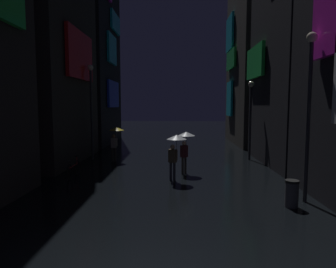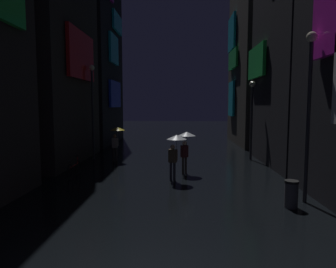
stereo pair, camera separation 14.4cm
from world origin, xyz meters
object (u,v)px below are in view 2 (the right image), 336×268
Objects in this scene: pedestrian_far_right_yellow at (117,134)px; trash_bin at (291,194)px; bicycle_parked_at_storefront at (74,169)px; streetlamp_right_far at (252,110)px; pedestrian_midstreet_centre_clear at (175,145)px; pedestrian_foreground_left_clear at (186,141)px; streetlamp_right_near at (309,99)px; streetlamp_left_far at (92,101)px.

trash_bin is at bearing -46.62° from pedestrian_far_right_yellow.
bicycle_parked_at_storefront is 11.11m from streetlamp_right_far.
pedestrian_far_right_yellow is 5.97m from pedestrian_midstreet_centre_clear.
streetlamp_right_near is (4.17, -4.36, 2.01)m from pedestrian_foreground_left_clear.
pedestrian_far_right_yellow is 0.43× the size of streetlamp_right_far.
pedestrian_far_right_yellow is 4.45m from bicycle_parked_at_storefront.
trash_bin is at bearing -24.43° from bicycle_parked_at_storefront.
streetlamp_left_far is at bearing 147.30° from pedestrian_foreground_left_clear.
pedestrian_far_right_yellow is 0.36× the size of streetlamp_left_far.
bicycle_parked_at_storefront is 1.96× the size of trash_bin.
streetlamp_right_near is at bearing -19.76° from bicycle_parked_at_storefront.
pedestrian_far_right_yellow is 1.00× the size of pedestrian_foreground_left_clear.
pedestrian_foreground_left_clear and pedestrian_midstreet_centre_clear have the same top height.
streetlamp_right_far is at bearing 85.51° from trash_bin.
pedestrian_foreground_left_clear is at bearing 9.50° from bicycle_parked_at_storefront.
pedestrian_foreground_left_clear is (4.20, -3.17, 0.00)m from pedestrian_far_right_yellow.
streetlamp_left_far is at bearing 140.99° from streetlamp_right_near.
streetlamp_right_near is at bearing 40.35° from trash_bin.
bicycle_parked_at_storefront is at bearing -106.74° from pedestrian_far_right_yellow.
pedestrian_midstreet_centre_clear is (-0.51, -1.51, 0.00)m from pedestrian_foreground_left_clear.
bicycle_parked_at_storefront reaches higher than trash_bin.
streetlamp_left_far reaches higher than streetlamp_right_near.
trash_bin is (3.98, -3.44, -1.20)m from pedestrian_midstreet_centre_clear.
bicycle_parked_at_storefront is at bearing 160.24° from streetlamp_right_near.
pedestrian_foreground_left_clear is 6.16m from trash_bin.
pedestrian_foreground_left_clear is 1.00× the size of pedestrian_midstreet_centre_clear.
pedestrian_foreground_left_clear is 7.22m from streetlamp_left_far.
streetlamp_left_far is 1.00× the size of streetlamp_right_near.
pedestrian_foreground_left_clear is at bearing -37.02° from pedestrian_far_right_yellow.
pedestrian_midstreet_centre_clear is 0.43× the size of streetlamp_right_far.
streetlamp_right_far is 5.30× the size of trash_bin.
pedestrian_far_right_yellow reaches higher than bicycle_parked_at_storefront.
pedestrian_midstreet_centre_clear is 0.36× the size of streetlamp_left_far.
pedestrian_midstreet_centre_clear is 5.83m from streetlamp_right_near.
pedestrian_midstreet_centre_clear is at bearing 139.16° from trash_bin.
streetlamp_left_far is 1.21× the size of streetlamp_right_far.
streetlamp_left_far is 6.41× the size of trash_bin.
streetlamp_right_far is at bearing 1.24° from streetlamp_left_far.
pedestrian_far_right_yellow is 1.00× the size of pedestrian_midstreet_centre_clear.
streetlamp_right_far reaches higher than pedestrian_far_right_yellow.
pedestrian_foreground_left_clear is 5.65m from bicycle_parked_at_storefront.
pedestrian_far_right_yellow is at bearing 138.05° from streetlamp_right_near.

